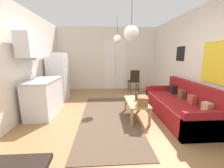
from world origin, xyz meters
TOP-DOWN VIEW (x-y plane):
  - ground_plane at (0.00, 0.00)m, footprint 4.86×7.36m
  - wall_back at (0.01, 3.43)m, footprint 4.46×0.13m
  - wall_right at (2.18, -0.00)m, footprint 0.12×6.96m
  - wall_left at (-2.18, 0.00)m, footprint 0.12×6.96m
  - area_rug at (-0.06, 0.31)m, footprint 1.35×3.15m
  - couch at (1.70, 0.23)m, footprint 0.89×2.16m
  - coffee_table at (0.62, 0.29)m, footprint 0.47×0.97m
  - bamboo_vase at (0.65, 0.38)m, footprint 0.10×0.10m
  - handbag at (0.68, -0.01)m, footprint 0.27×0.33m
  - refrigerator at (-1.75, 1.96)m, footprint 0.62×0.63m
  - kitchen_counter at (-1.76, 0.68)m, footprint 0.62×1.26m
  - accent_chair at (1.09, 2.81)m, footprint 0.45×0.43m
  - pendant_lamp_near at (0.30, -0.47)m, footprint 0.26×0.26m
  - pendant_lamp_far at (0.26, 1.61)m, footprint 0.25×0.25m

SIDE VIEW (x-z plane):
  - ground_plane at x=0.00m, z-range -0.10..0.00m
  - area_rug at x=-0.06m, z-range 0.00..0.01m
  - couch at x=1.70m, z-range -0.16..0.72m
  - coffee_table at x=0.62m, z-range 0.15..0.57m
  - accent_chair at x=1.09m, z-range 0.05..0.96m
  - bamboo_vase at x=0.65m, z-range 0.31..0.72m
  - handbag at x=0.68m, z-range 0.37..0.69m
  - kitchen_counter at x=-1.76m, z-range -0.26..1.77m
  - refrigerator at x=-1.75m, z-range 0.00..1.60m
  - wall_back at x=0.01m, z-range -0.01..2.68m
  - wall_left at x=-2.18m, z-range 0.00..2.69m
  - wall_right at x=2.18m, z-range 0.00..2.69m
  - pendant_lamp_near at x=0.30m, z-range 1.43..2.36m
  - pendant_lamp_far at x=0.26m, z-range 1.61..2.42m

